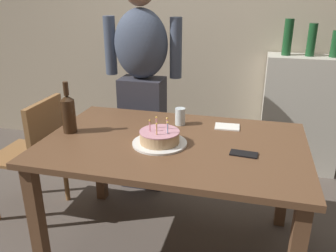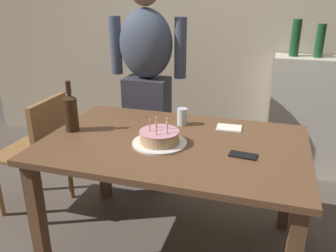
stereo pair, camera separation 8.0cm
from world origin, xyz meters
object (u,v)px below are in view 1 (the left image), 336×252
birthday_cake (160,138)px  dining_chair (36,149)px  person_man_bearded (142,84)px  napkin_stack (227,127)px  wine_bottle (68,113)px  cell_phone (244,154)px  water_glass_near (180,116)px

birthday_cake → dining_chair: birthday_cake is taller
person_man_bearded → napkin_stack: bearing=149.4°
wine_bottle → dining_chair: bearing=158.6°
birthday_cake → cell_phone: birthday_cake is taller
birthday_cake → person_man_bearded: size_ratio=0.19×
napkin_stack → person_man_bearded: 0.83m
cell_phone → napkin_stack: 0.39m
birthday_cake → wine_bottle: 0.59m
wine_bottle → napkin_stack: bearing=18.8°
cell_phone → person_man_bearded: bearing=141.1°
water_glass_near → cell_phone: 0.55m
dining_chair → birthday_cake: bearing=79.0°
dining_chair → cell_phone: bearing=81.8°
napkin_stack → water_glass_near: bearing=-175.6°
water_glass_near → cell_phone: water_glass_near is taller
water_glass_near → wine_bottle: (-0.63, -0.29, 0.07)m
water_glass_near → cell_phone: size_ratio=0.76×
cell_phone → water_glass_near: bearing=145.2°
birthday_cake → water_glass_near: (0.04, 0.33, 0.02)m
water_glass_near → wine_bottle: 0.69m
birthday_cake → wine_bottle: bearing=176.1°
napkin_stack → dining_chair: (-1.30, -0.17, -0.23)m
birthday_cake → cell_phone: (0.47, -0.02, -0.03)m
water_glass_near → dining_chair: bearing=-171.7°
birthday_cake → napkin_stack: size_ratio=2.02×
napkin_stack → dining_chair: 1.33m
napkin_stack → wine_bottle: bearing=-161.2°
person_man_bearded → water_glass_near: bearing=132.4°
cell_phone → person_man_bearded: (-0.82, 0.79, 0.13)m
wine_bottle → cell_phone: size_ratio=2.18×
birthday_cake → wine_bottle: (-0.58, 0.04, 0.09)m
cell_phone → dining_chair: 1.45m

